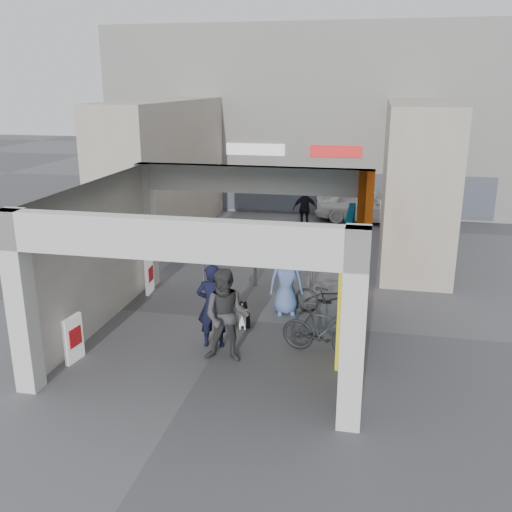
% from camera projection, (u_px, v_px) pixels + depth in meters
% --- Properties ---
extents(ground, '(90.00, 90.00, 0.00)m').
position_uv_depth(ground, '(234.00, 319.00, 14.07)').
color(ground, '#545459').
rests_on(ground, ground).
extents(arcade_canopy, '(6.40, 6.45, 6.40)m').
position_uv_depth(arcade_canopy, '(248.00, 239.00, 12.52)').
color(arcade_canopy, silver).
rests_on(arcade_canopy, ground).
extents(far_building, '(18.00, 4.08, 8.00)m').
position_uv_depth(far_building, '(307.00, 119.00, 26.00)').
color(far_building, white).
rests_on(far_building, ground).
extents(plaza_bldg_left, '(2.00, 9.00, 5.00)m').
position_uv_depth(plaza_bldg_left, '(165.00, 169.00, 21.24)').
color(plaza_bldg_left, '#B4A995').
rests_on(plaza_bldg_left, ground).
extents(plaza_bldg_right, '(2.00, 9.00, 5.00)m').
position_uv_depth(plaza_bldg_right, '(414.00, 177.00, 19.47)').
color(plaza_bldg_right, '#B4A995').
rests_on(plaza_bldg_right, ground).
extents(bollard_left, '(0.09, 0.09, 0.95)m').
position_uv_depth(bollard_left, '(203.00, 267.00, 16.54)').
color(bollard_left, '#919399').
rests_on(bollard_left, ground).
extents(bollard_center, '(0.09, 0.09, 0.86)m').
position_uv_depth(bollard_center, '(255.00, 271.00, 16.31)').
color(bollard_center, '#919399').
rests_on(bollard_center, ground).
extents(bollard_right, '(0.09, 0.09, 0.90)m').
position_uv_depth(bollard_right, '(311.00, 275.00, 15.93)').
color(bollard_right, '#919399').
rests_on(bollard_right, ground).
extents(advert_board_near, '(0.17, 0.56, 1.00)m').
position_uv_depth(advert_board_near, '(74.00, 339.00, 11.85)').
color(advert_board_near, white).
rests_on(advert_board_near, ground).
extents(advert_board_far, '(0.14, 0.56, 1.00)m').
position_uv_depth(advert_board_far, '(149.00, 275.00, 15.73)').
color(advert_board_far, white).
rests_on(advert_board_far, ground).
extents(cafe_set, '(1.36, 1.10, 0.82)m').
position_uv_depth(cafe_set, '(239.00, 248.00, 19.05)').
color(cafe_set, '#9F9FA3').
rests_on(cafe_set, ground).
extents(produce_stand, '(1.07, 0.58, 0.71)m').
position_uv_depth(produce_stand, '(209.00, 243.00, 19.74)').
color(produce_stand, black).
rests_on(produce_stand, ground).
extents(crate_stack, '(0.53, 0.46, 0.56)m').
position_uv_depth(crate_stack, '(293.00, 235.00, 20.74)').
color(crate_stack, '#18561A').
rests_on(crate_stack, ground).
extents(border_collie, '(0.26, 0.51, 0.70)m').
position_uv_depth(border_collie, '(244.00, 316.00, 13.56)').
color(border_collie, black).
rests_on(border_collie, ground).
extents(man_with_dog, '(0.76, 0.56, 1.90)m').
position_uv_depth(man_with_dog, '(213.00, 306.00, 12.41)').
color(man_with_dog, black).
rests_on(man_with_dog, ground).
extents(man_back_turned, '(1.01, 0.81, 2.00)m').
position_uv_depth(man_back_turned, '(226.00, 316.00, 11.74)').
color(man_back_turned, '#3A3A3C').
rests_on(man_back_turned, ground).
extents(man_elderly, '(0.94, 0.73, 1.71)m').
position_uv_depth(man_elderly, '(286.00, 281.00, 14.22)').
color(man_elderly, '#5A72AF').
rests_on(man_elderly, ground).
extents(man_crates, '(1.05, 0.68, 1.65)m').
position_uv_depth(man_crates, '(305.00, 209.00, 22.49)').
color(man_crates, black).
rests_on(man_crates, ground).
extents(bicycle_front, '(2.04, 1.25, 1.01)m').
position_uv_depth(bicycle_front, '(331.00, 298.00, 14.06)').
color(bicycle_front, black).
rests_on(bicycle_front, ground).
extents(bicycle_rear, '(1.90, 0.94, 1.10)m').
position_uv_depth(bicycle_rear, '(323.00, 331.00, 12.12)').
color(bicycle_rear, black).
rests_on(bicycle_rear, ground).
extents(white_van, '(4.29, 2.08, 1.41)m').
position_uv_depth(white_van, '(366.00, 205.00, 23.76)').
color(white_van, white).
rests_on(white_van, ground).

